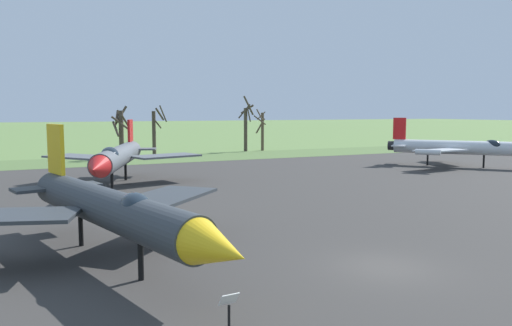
# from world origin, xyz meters

# --- Properties ---
(ground_plane) EXTENTS (600.00, 600.00, 0.00)m
(ground_plane) POSITION_xyz_m (0.00, 0.00, 0.00)
(ground_plane) COLOR #607F42
(asphalt_apron) EXTENTS (103.68, 53.35, 0.05)m
(asphalt_apron) POSITION_xyz_m (0.00, 16.00, 0.03)
(asphalt_apron) COLOR #383533
(asphalt_apron) RESTS_ON ground
(grass_verge_strip) EXTENTS (163.68, 12.00, 0.06)m
(grass_verge_strip) POSITION_xyz_m (0.00, 48.68, 0.03)
(grass_verge_strip) COLOR #546F3A
(grass_verge_strip) RESTS_ON ground
(jet_fighter_front_left) EXTENTS (12.76, 17.22, 5.37)m
(jet_fighter_front_left) POSITION_xyz_m (-5.37, 26.46, 2.49)
(jet_fighter_front_left) COLOR #565B60
(jet_fighter_front_left) RESTS_ON ground
(info_placard_front_left) EXTENTS (0.61, 0.33, 1.08)m
(info_placard_front_left) POSITION_xyz_m (-8.39, 18.25, 0.71)
(info_placard_front_left) COLOR black
(info_placard_front_left) RESTS_ON ground
(jet_fighter_front_right) EXTENTS (12.94, 16.66, 5.53)m
(jet_fighter_front_right) POSITION_xyz_m (-9.58, 5.17, 2.32)
(jet_fighter_front_right) COLOR #33383D
(jet_fighter_front_right) RESTS_ON ground
(info_placard_front_right) EXTENTS (0.57, 0.34, 1.06)m
(info_placard_front_right) POSITION_xyz_m (-7.66, -2.46, 0.68)
(info_placard_front_right) COLOR black
(info_placard_front_right) RESTS_ON ground
(jet_fighter_rear_center) EXTENTS (13.32, 13.94, 5.42)m
(jet_fighter_rear_center) POSITION_xyz_m (31.24, 25.22, 2.22)
(jet_fighter_rear_center) COLOR silver
(jet_fighter_rear_center) RESTS_ON ground
(bare_tree_center) EXTENTS (2.99, 2.55, 6.90)m
(bare_tree_center) POSITION_xyz_m (-0.41, 50.95, 3.66)
(bare_tree_center) COLOR #42382D
(bare_tree_center) RESTS_ON ground
(bare_tree_right_of_center) EXTENTS (2.20, 2.42, 6.94)m
(bare_tree_right_of_center) POSITION_xyz_m (4.30, 52.00, 3.54)
(bare_tree_right_of_center) COLOR #42382D
(bare_tree_right_of_center) RESTS_ON ground
(bare_tree_far_right) EXTENTS (2.34, 2.66, 8.49)m
(bare_tree_far_right) POSITION_xyz_m (19.40, 55.54, 4.22)
(bare_tree_far_right) COLOR #42382D
(bare_tree_far_right) RESTS_ON ground
(bare_tree_backdrop_extra) EXTENTS (2.32, 2.37, 6.50)m
(bare_tree_backdrop_extra) POSITION_xyz_m (22.29, 55.92, 3.36)
(bare_tree_backdrop_extra) COLOR brown
(bare_tree_backdrop_extra) RESTS_ON ground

